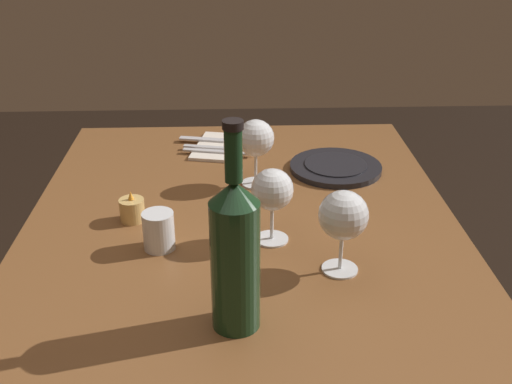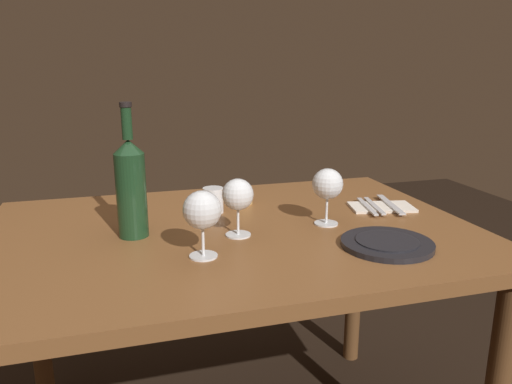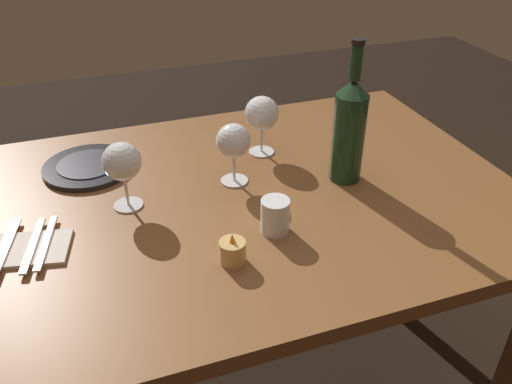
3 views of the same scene
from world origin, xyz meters
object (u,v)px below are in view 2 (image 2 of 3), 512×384
wine_bottle (131,186)px  votive_candle (244,196)px  wine_glass_right (237,196)px  fork_inner (374,206)px  wine_glass_left (202,211)px  wine_glass_centre (328,185)px  water_tumbler (213,201)px  folded_napkin (382,207)px  table_knife (390,204)px  fork_outer (367,206)px  dinner_plate (387,243)px

wine_bottle → votive_candle: bearing=31.1°
wine_glass_right → fork_inner: size_ratio=0.84×
wine_glass_left → wine_glass_centre: size_ratio=1.00×
water_tumbler → folded_napkin: 0.52m
water_tumbler → wine_glass_right: bearing=-84.8°
wine_glass_right → votive_candle: wine_glass_right is taller
wine_glass_centre → table_knife: wine_glass_centre is taller
wine_glass_right → fork_outer: (0.44, 0.11, -0.10)m
wine_glass_right → water_tumbler: wine_glass_right is taller
wine_glass_centre → fork_outer: 0.22m
wine_bottle → fork_inner: size_ratio=1.91×
wine_glass_right → wine_bottle: wine_bottle is taller
water_tumbler → fork_inner: (0.48, -0.10, -0.02)m
table_knife → wine_glass_right: bearing=-167.5°
wine_glass_right → folded_napkin: (0.49, 0.11, -0.10)m
wine_glass_centre → table_knife: size_ratio=0.75×
votive_candle → water_tumbler: bearing=-149.4°
water_tumbler → votive_candle: 0.13m
wine_glass_left → dinner_plate: (0.44, -0.06, -0.10)m
votive_candle → fork_inner: (0.37, -0.17, -0.01)m
wine_bottle → table_knife: (0.77, 0.04, -0.12)m
folded_napkin → votive_candle: bearing=156.6°
votive_candle → folded_napkin: (0.39, -0.17, -0.02)m
wine_glass_left → wine_glass_centre: same height
table_knife → wine_glass_centre: bearing=-160.1°
folded_napkin → fork_outer: size_ratio=1.16×
table_knife → wine_glass_left: bearing=-159.7°
wine_glass_right → wine_glass_centre: (0.26, 0.02, 0.00)m
folded_napkin → fork_outer: 0.05m
wine_glass_right → dinner_plate: bearing=-28.1°
water_tumbler → fork_outer: bearing=-12.7°
wine_glass_left → dinner_plate: 0.46m
wine_glass_centre → wine_bottle: 0.52m
dinner_plate → folded_napkin: size_ratio=1.08×
wine_bottle → wine_glass_right: bearing=-15.7°
wine_bottle → water_tumbler: size_ratio=4.54×
dinner_plate → fork_inner: (0.13, 0.29, 0.00)m
table_knife → folded_napkin: bearing=180.0°
wine_glass_right → fork_outer: bearing=14.7°
wine_bottle → wine_glass_centre: bearing=-5.6°
wine_glass_left → folded_napkin: (0.60, 0.23, -0.11)m
wine_glass_right → water_tumbler: bearing=95.2°
folded_napkin → fork_inner: 0.03m
wine_bottle → table_knife: wine_bottle is taller
dinner_plate → table_knife: size_ratio=1.07×
folded_napkin → table_knife: 0.03m
water_tumbler → fork_inner: size_ratio=0.42×
wine_glass_centre → fork_inner: 0.24m
table_knife → fork_outer: bearing=-180.0°
wine_glass_left → table_knife: wine_glass_left is taller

